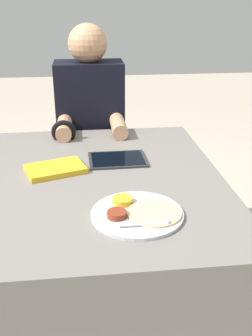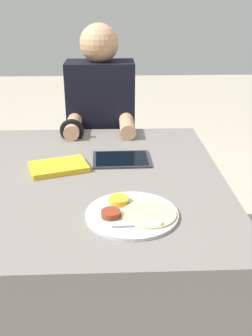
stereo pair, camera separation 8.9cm
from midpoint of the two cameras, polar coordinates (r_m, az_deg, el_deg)
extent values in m
plane|color=#B2A893|center=(1.85, -4.25, -22.80)|extent=(12.00, 12.00, 0.00)
cube|color=slate|center=(1.60, -4.66, -13.51)|extent=(1.04, 1.08, 0.75)
cylinder|color=#B7BABF|center=(1.16, 3.07, -6.75)|extent=(0.27, 0.27, 0.01)
cylinder|color=gold|center=(1.20, 1.07, -4.73)|extent=(0.06, 0.06, 0.02)
cylinder|color=maroon|center=(1.13, 0.05, -6.68)|extent=(0.06, 0.06, 0.02)
cylinder|color=#DBBC7F|center=(1.15, 5.54, -6.68)|extent=(0.16, 0.16, 0.01)
cylinder|color=#B7BABF|center=(1.09, 3.80, -8.29)|extent=(0.13, 0.01, 0.01)
sphere|color=#B7BABF|center=(1.10, 7.26, -8.17)|extent=(0.02, 0.02, 0.02)
cube|color=silver|center=(1.47, -8.05, -0.07)|extent=(0.23, 0.19, 0.01)
cube|color=gold|center=(1.47, -8.06, 0.15)|extent=(0.24, 0.20, 0.02)
cube|color=#28282D|center=(1.54, 1.01, 1.24)|extent=(0.23, 0.17, 0.01)
cube|color=black|center=(1.54, 1.01, 1.40)|extent=(0.20, 0.15, 0.00)
cube|color=black|center=(2.25, -2.15, -6.18)|extent=(0.30, 0.22, 0.44)
cube|color=black|center=(2.04, -2.37, 6.70)|extent=(0.34, 0.20, 0.61)
sphere|color=tan|center=(1.96, -2.57, 17.63)|extent=(0.19, 0.19, 0.19)
cylinder|color=tan|center=(1.85, -6.31, 6.05)|extent=(0.07, 0.23, 0.07)
cylinder|color=tan|center=(1.85, 1.54, 6.18)|extent=(0.07, 0.23, 0.07)
torus|color=black|center=(1.78, -6.44, 5.38)|extent=(0.11, 0.02, 0.11)
camera|label=1|loc=(0.04, -88.07, 0.85)|focal=42.00mm
camera|label=2|loc=(0.04, 91.93, -0.85)|focal=42.00mm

